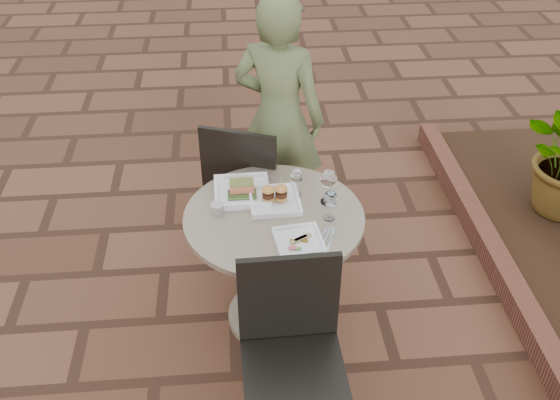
{
  "coord_description": "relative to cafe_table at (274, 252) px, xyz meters",
  "views": [
    {
      "loc": [
        0.05,
        -2.45,
        2.63
      ],
      "look_at": [
        0.26,
        -0.03,
        0.82
      ],
      "focal_mm": 40.0,
      "sensor_mm": 36.0,
      "label": 1
    }
  ],
  "objects": [
    {
      "name": "cafe_table",
      "position": [
        0.0,
        0.0,
        0.0
      ],
      "size": [
        0.9,
        0.9,
        0.73
      ],
      "color": "gray",
      "rests_on": "ground"
    },
    {
      "name": "plate_sliders",
      "position": [
        0.01,
        0.1,
        0.28
      ],
      "size": [
        0.26,
        0.26,
        0.16
      ],
      "rotation": [
        0.0,
        0.0,
        0.03
      ],
      "color": "white",
      "rests_on": "cafe_table"
    },
    {
      "name": "plate_salmon",
      "position": [
        -0.15,
        0.19,
        0.27
      ],
      "size": [
        0.29,
        0.29,
        0.08
      ],
      "rotation": [
        0.0,
        0.0,
        0.02
      ],
      "color": "white",
      "rests_on": "cafe_table"
    },
    {
      "name": "ground",
      "position": [
        -0.23,
        0.03,
        -0.48
      ],
      "size": [
        60.0,
        60.0,
        0.0
      ],
      "primitive_type": "plane",
      "color": "brown",
      "rests_on": "ground"
    },
    {
      "name": "steel_ramekin",
      "position": [
        -0.28,
        0.04,
        0.27
      ],
      "size": [
        0.07,
        0.07,
        0.05
      ],
      "primitive_type": "cylinder",
      "rotation": [
        0.0,
        0.0,
        0.0
      ],
      "color": "silver",
      "rests_on": "cafe_table"
    },
    {
      "name": "wine_glass_mid",
      "position": [
        0.13,
        0.16,
        0.36
      ],
      "size": [
        0.07,
        0.07,
        0.16
      ],
      "color": "white",
      "rests_on": "cafe_table"
    },
    {
      "name": "chair_far",
      "position": [
        -0.13,
        0.58,
        0.07
      ],
      "size": [
        0.57,
        0.57,
        0.93
      ],
      "rotation": [
        0.0,
        0.0,
        2.78
      ],
      "color": "black",
      "rests_on": "ground"
    },
    {
      "name": "cutlery_set",
      "position": [
        0.22,
        -0.22,
        0.25
      ],
      "size": [
        0.17,
        0.24,
        0.0
      ],
      "primitive_type": null,
      "rotation": [
        0.0,
        0.0,
        -0.38
      ],
      "color": "silver",
      "rests_on": "cafe_table"
    },
    {
      "name": "chair_near",
      "position": [
        0.02,
        -0.65,
        0.07
      ],
      "size": [
        0.45,
        0.45,
        0.93
      ],
      "rotation": [
        0.0,
        0.0,
        0.02
      ],
      "color": "black",
      "rests_on": "ground"
    },
    {
      "name": "planter_curb",
      "position": [
        1.37,
        0.33,
        -0.41
      ],
      "size": [
        0.12,
        3.0,
        0.15
      ],
      "primitive_type": "cube",
      "color": "brown",
      "rests_on": "ground"
    },
    {
      "name": "plate_tuna",
      "position": [
        0.1,
        -0.22,
        0.26
      ],
      "size": [
        0.24,
        0.24,
        0.03
      ],
      "rotation": [
        0.0,
        0.0,
        0.12
      ],
      "color": "white",
      "rests_on": "cafe_table"
    },
    {
      "name": "wine_glass_right",
      "position": [
        0.27,
        -0.05,
        0.36
      ],
      "size": [
        0.07,
        0.07,
        0.16
      ],
      "color": "white",
      "rests_on": "cafe_table"
    },
    {
      "name": "wine_glass_far",
      "position": [
        0.28,
        0.09,
        0.38
      ],
      "size": [
        0.08,
        0.08,
        0.19
      ],
      "color": "white",
      "rests_on": "cafe_table"
    },
    {
      "name": "diner",
      "position": [
        0.1,
        0.88,
        0.3
      ],
      "size": [
        0.67,
        0.57,
        1.56
      ],
      "primitive_type": "imported",
      "rotation": [
        0.0,
        0.0,
        2.72
      ],
      "color": "#4E5A31",
      "rests_on": "ground"
    }
  ]
}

